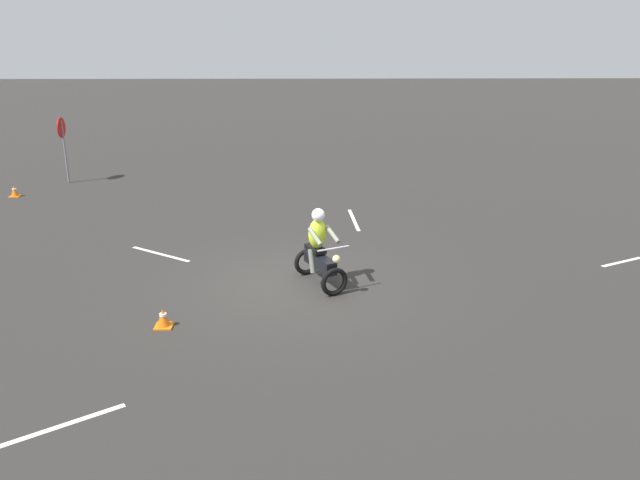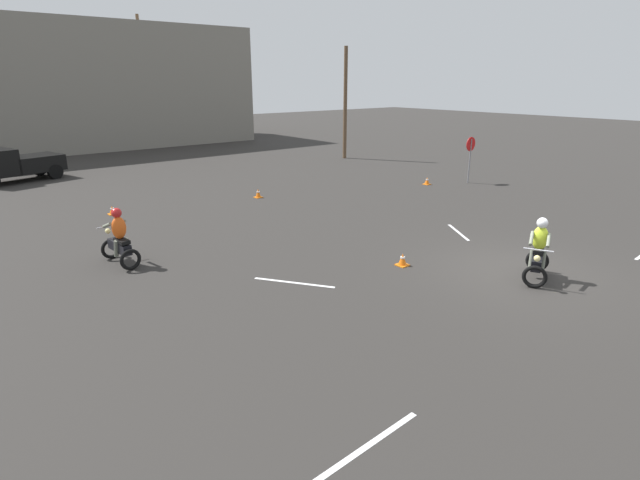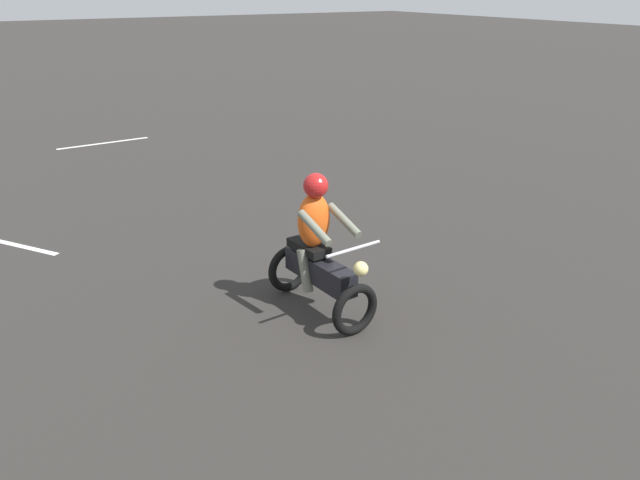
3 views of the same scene
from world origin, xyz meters
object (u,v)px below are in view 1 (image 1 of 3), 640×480
object	(u,v)px
stop_sign	(63,137)
traffic_cone_near_left	(163,318)
traffic_cone_mid_center	(15,191)
motorcycle_rider_foreground	(319,252)

from	to	relation	value
stop_sign	traffic_cone_near_left	bearing A→B (deg)	-152.84
traffic_cone_near_left	traffic_cone_mid_center	xyz separation A→B (m)	(9.54, 6.92, 0.00)
motorcycle_rider_foreground	traffic_cone_near_left	world-z (taller)	motorcycle_rider_foreground
motorcycle_rider_foreground	traffic_cone_mid_center	xyz separation A→B (m)	(7.56, 9.79, -0.55)
stop_sign	traffic_cone_near_left	world-z (taller)	stop_sign
stop_sign	motorcycle_rider_foreground	bearing A→B (deg)	-137.32
traffic_cone_near_left	traffic_cone_mid_center	distance (m)	11.78
traffic_cone_near_left	traffic_cone_mid_center	world-z (taller)	traffic_cone_mid_center
stop_sign	traffic_cone_mid_center	xyz separation A→B (m)	(-1.95, 1.02, -1.46)
traffic_cone_near_left	stop_sign	bearing A→B (deg)	27.16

